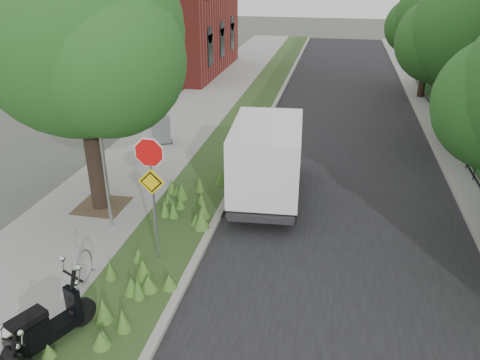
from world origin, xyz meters
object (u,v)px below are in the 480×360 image
object	(u,v)px
sign_assembly	(151,175)
box_truck	(268,155)
scooter_far	(40,332)
utility_cabinet	(161,130)

from	to	relation	value
sign_assembly	box_truck	world-z (taller)	sign_assembly
sign_assembly	box_truck	distance (m)	4.61
scooter_far	utility_cabinet	size ratio (longest dim) A/B	1.67
box_truck	utility_cabinet	distance (m)	6.10
scooter_far	utility_cabinet	xyz separation A→B (m)	(-1.77, 10.98, 0.07)
sign_assembly	utility_cabinet	world-z (taller)	sign_assembly
scooter_far	utility_cabinet	bearing A→B (deg)	99.15
utility_cabinet	box_truck	bearing A→B (deg)	-37.34
box_truck	utility_cabinet	xyz separation A→B (m)	(-4.81, 3.67, -0.76)
sign_assembly	scooter_far	distance (m)	3.86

